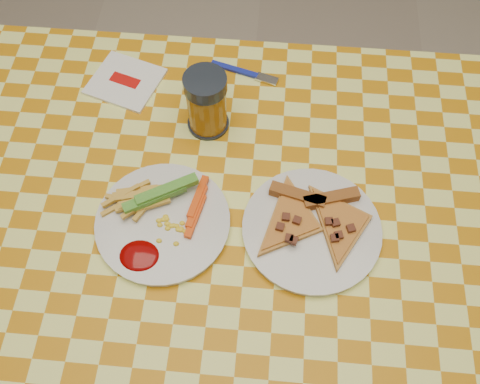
% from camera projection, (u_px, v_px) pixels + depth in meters
% --- Properties ---
extents(ground, '(8.00, 8.00, 0.00)m').
position_uv_depth(ground, '(227.00, 338.00, 1.57)').
color(ground, beige).
rests_on(ground, ground).
extents(table, '(1.28, 0.88, 0.76)m').
position_uv_depth(table, '(219.00, 243.00, 0.98)').
color(table, silver).
rests_on(table, ground).
extents(plate_left, '(0.26, 0.26, 0.01)m').
position_uv_depth(plate_left, '(163.00, 223.00, 0.91)').
color(plate_left, silver).
rests_on(plate_left, table).
extents(plate_right, '(0.26, 0.26, 0.01)m').
position_uv_depth(plate_right, '(311.00, 230.00, 0.91)').
color(plate_right, silver).
rests_on(plate_right, table).
extents(fries_veggies, '(0.20, 0.18, 0.04)m').
position_uv_depth(fries_veggies, '(159.00, 209.00, 0.91)').
color(fries_veggies, gold).
rests_on(fries_veggies, plate_left).
extents(pizza_slices, '(0.25, 0.21, 0.02)m').
position_uv_depth(pizza_slices, '(314.00, 219.00, 0.90)').
color(pizza_slices, gold).
rests_on(pizza_slices, plate_right).
extents(drink_glass, '(0.08, 0.08, 0.13)m').
position_uv_depth(drink_glass, '(207.00, 103.00, 0.97)').
color(drink_glass, black).
rests_on(drink_glass, table).
extents(napkin, '(0.16, 0.16, 0.01)m').
position_uv_depth(napkin, '(125.00, 81.00, 1.07)').
color(napkin, white).
rests_on(napkin, table).
extents(fork, '(0.14, 0.06, 0.01)m').
position_uv_depth(fork, '(245.00, 72.00, 1.08)').
color(fork, '#162199').
rests_on(fork, table).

